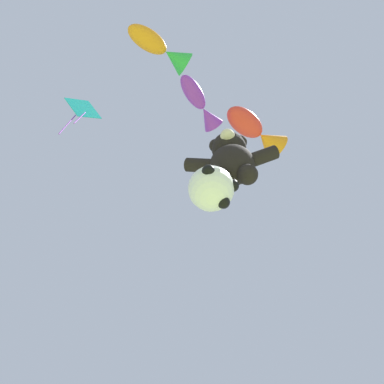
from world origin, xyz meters
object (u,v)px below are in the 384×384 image
object	(u,v)px
diamond_kite	(82,110)
fish_kite_crimson	(257,132)
fish_kite_tangerine	(162,49)
fish_kite_violet	(201,105)
teddy_bear_kite	(231,159)
soccer_ball_kite	(212,189)

from	to	relation	value
diamond_kite	fish_kite_crimson	bearing A→B (deg)	18.83
fish_kite_crimson	fish_kite_tangerine	xyz separation A→B (m)	(-2.67, -3.08, 0.31)
fish_kite_violet	fish_kite_tangerine	world-z (taller)	fish_kite_tangerine
teddy_bear_kite	soccer_ball_kite	world-z (taller)	teddy_bear_kite
teddy_bear_kite	fish_kite_tangerine	world-z (taller)	fish_kite_tangerine
fish_kite_tangerine	diamond_kite	xyz separation A→B (m)	(-2.70, 1.25, -0.99)
fish_kite_crimson	diamond_kite	bearing A→B (deg)	-161.17
fish_kite_violet	soccer_ball_kite	bearing A→B (deg)	68.03
teddy_bear_kite	fish_kite_tangerine	distance (m)	4.91
fish_kite_crimson	diamond_kite	size ratio (longest dim) A/B	0.78
fish_kite_violet	diamond_kite	distance (m)	3.73
fish_kite_crimson	fish_kite_violet	world-z (taller)	fish_kite_crimson
soccer_ball_kite	teddy_bear_kite	bearing A→B (deg)	18.53
soccer_ball_kite	fish_kite_violet	distance (m)	5.27
teddy_bear_kite	fish_kite_tangerine	bearing A→B (deg)	-125.70
diamond_kite	fish_kite_violet	bearing A→B (deg)	8.53
teddy_bear_kite	fish_kite_crimson	bearing A→B (deg)	38.67
fish_kite_crimson	fish_kite_violet	size ratio (longest dim) A/B	1.11
teddy_bear_kite	diamond_kite	bearing A→B (deg)	-167.27
teddy_bear_kite	fish_kite_violet	xyz separation A→B (m)	(-0.63, -0.42, 3.53)
diamond_kite	teddy_bear_kite	bearing A→B (deg)	12.73
soccer_ball_kite	fish_kite_crimson	size ratio (longest dim) A/B	0.49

